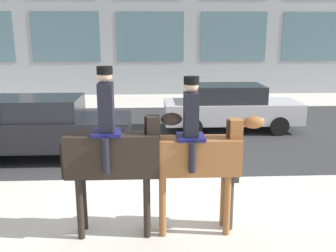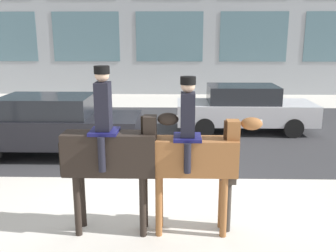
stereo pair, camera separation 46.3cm
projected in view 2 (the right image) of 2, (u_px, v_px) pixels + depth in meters
name	position (u px, v px, depth m)	size (l,w,h in m)	color
ground_plane	(158.00, 187.00, 8.07)	(80.00, 80.00, 0.00)	beige
road_surface	(165.00, 131.00, 12.68)	(25.24, 8.50, 0.01)	#2D2D30
mounted_horse_lead	(112.00, 149.00, 5.94)	(1.91, 0.65, 2.74)	black
mounted_horse_companion	(194.00, 153.00, 5.94)	(1.90, 0.65, 2.58)	brown
pedestrian_bystander	(227.00, 174.00, 6.11)	(0.82, 0.47, 1.66)	#332D28
street_car_near_lane	(52.00, 125.00, 10.01)	(4.61, 1.81, 1.63)	black
street_car_far_lane	(244.00, 108.00, 12.53)	(4.53, 1.79, 1.56)	#B7B7BC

